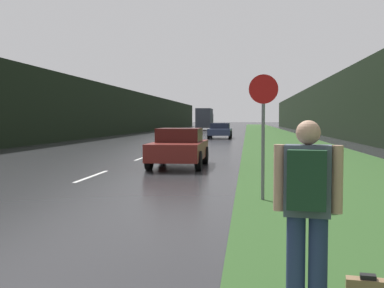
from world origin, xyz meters
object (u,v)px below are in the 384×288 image
object	(u,v)px
car_passing_far	(220,130)
delivery_truck	(205,119)
stop_sign	(263,125)
car_passing_near	(179,147)
hitchhiker_with_backpack	(307,204)

from	to	relation	value
car_passing_far	delivery_truck	world-z (taller)	delivery_truck
stop_sign	car_passing_near	xyz separation A→B (m)	(-2.75, 6.96, -0.87)
hitchhiker_with_backpack	car_passing_near	size ratio (longest dim) A/B	0.41
car_passing_far	hitchhiker_with_backpack	bearing A→B (deg)	94.35
car_passing_far	delivery_truck	distance (m)	33.65
stop_sign	car_passing_near	size ratio (longest dim) A/B	0.64
car_passing_near	delivery_truck	distance (m)	59.44
hitchhiker_with_backpack	delivery_truck	xyz separation A→B (m)	(-7.28, 72.10, 0.83)
car_passing_far	car_passing_near	bearing A→B (deg)	90.00
delivery_truck	car_passing_near	bearing A→B (deg)	-85.82
car_passing_far	delivery_truck	xyz separation A→B (m)	(-4.34, 33.36, 1.10)
hitchhiker_with_backpack	car_passing_near	bearing A→B (deg)	111.89
car_passing_near	car_passing_far	size ratio (longest dim) A/B	0.89
car_passing_near	car_passing_far	xyz separation A→B (m)	(0.00, 25.91, 0.01)
car_passing_near	car_passing_far	distance (m)	25.91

